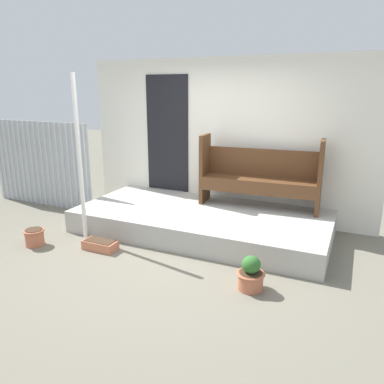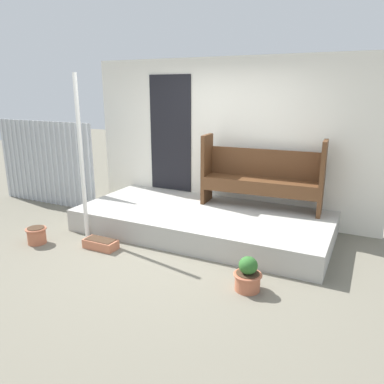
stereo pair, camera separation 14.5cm
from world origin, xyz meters
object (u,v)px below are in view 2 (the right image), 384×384
Objects in this scene: flower_pot_left at (37,235)px; planter_box_rect at (101,244)px; support_post at (81,159)px; bench at (262,174)px; flower_pot_middle at (248,276)px.

flower_pot_left reaches higher than planter_box_rect.
support_post is 1.24m from flower_pot_left.
support_post is 1.26× the size of bench.
planter_box_rect is at bearing -28.12° from support_post.
support_post reaches higher than flower_pot_left.
flower_pot_left is 3.06m from flower_pot_middle.
flower_pot_middle is (3.06, 0.09, 0.04)m from flower_pot_left.
support_post is 4.95× the size of planter_box_rect.
bench is 3.39m from flower_pot_left.
planter_box_rect is at bearing 15.74° from flower_pot_left.
bench is at bearing 37.44° from flower_pot_left.
support_post is 1.21m from planter_box_rect.
flower_pot_middle is 0.83× the size of planter_box_rect.
support_post is at bearing -148.42° from bench.
flower_pot_left is (-2.63, -2.01, -0.74)m from bench.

